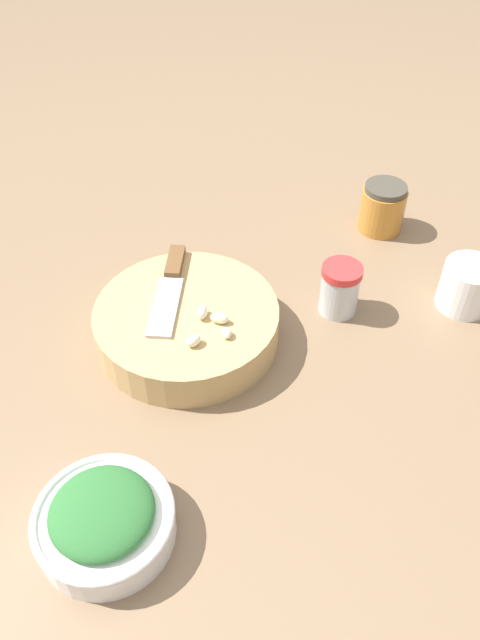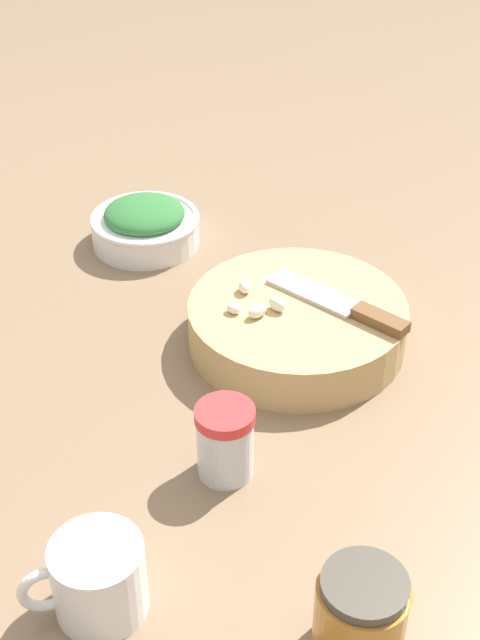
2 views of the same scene
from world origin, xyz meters
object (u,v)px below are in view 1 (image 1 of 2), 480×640
garlic_cloves (209,324)px  herb_bowl (104,520)px  chef_knife (170,284)px  coffee_mug (469,286)px  cutting_board (187,324)px  honey_jar (382,208)px  spice_jar (340,289)px

garlic_cloves → herb_bowl: size_ratio=0.48×
chef_knife → herb_bowl: size_ratio=1.15×
garlic_cloves → coffee_mug: (-0.39, 0.06, -0.03)m
cutting_board → honey_jar: 0.41m
cutting_board → herb_bowl: 0.30m
coffee_mug → spice_jar: bearing=-21.8°
garlic_cloves → coffee_mug: 0.39m
cutting_board → chef_knife: chef_knife is taller
garlic_cloves → honey_jar: 0.41m
cutting_board → garlic_cloves: (-0.01, 0.05, 0.03)m
cutting_board → garlic_cloves: size_ratio=3.50×
spice_jar → honey_jar: honey_jar is taller
herb_bowl → chef_knife: bearing=-122.2°
garlic_cloves → cutting_board: bearing=-72.5°
chef_knife → honey_jar: bearing=-143.1°
garlic_cloves → spice_jar: size_ratio=0.91×
herb_bowl → spice_jar: spice_jar is taller
cutting_board → spice_jar: spice_jar is taller
chef_knife → garlic_cloves: 0.10m
herb_bowl → coffee_mug: bearing=-167.5°
chef_knife → garlic_cloves: (-0.02, 0.10, 0.00)m
garlic_cloves → spice_jar: spice_jar is taller
herb_bowl → honey_jar: size_ratio=1.82×
chef_knife → herb_bowl: 0.35m
spice_jar → coffee_mug: 0.19m
spice_jar → garlic_cloves: bearing=2.2°
cutting_board → herb_bowl: size_ratio=1.69×
chef_knife → coffee_mug: size_ratio=1.72×
spice_jar → chef_knife: bearing=-22.3°
garlic_cloves → coffee_mug: size_ratio=0.72×
cutting_board → garlic_cloves: 0.06m
herb_bowl → spice_jar: (-0.41, -0.20, 0.01)m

